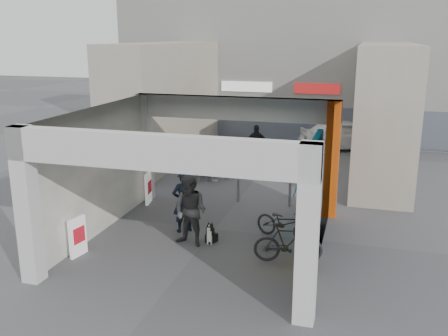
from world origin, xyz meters
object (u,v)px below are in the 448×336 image
(produce_stand, at_px, (201,167))
(border_collie, at_px, (211,235))
(man_with_dog, at_px, (183,201))
(cafe_set, at_px, (212,171))
(bicycle_front, at_px, (285,223))
(man_back_turned, at_px, (191,211))
(bicycle_rear, at_px, (288,243))
(man_elderly, at_px, (308,187))
(man_crates, at_px, (257,144))
(white_van, at_px, (345,134))

(produce_stand, relative_size, border_collie, 1.85)
(border_collie, bearing_deg, man_with_dog, 170.65)
(cafe_set, relative_size, bicycle_front, 0.81)
(man_back_turned, relative_size, bicycle_rear, 1.14)
(man_elderly, distance_m, bicycle_front, 2.07)
(man_back_turned, relative_size, man_crates, 1.17)
(man_elderly, bearing_deg, produce_stand, 153.81)
(cafe_set, distance_m, white_van, 8.08)
(produce_stand, bearing_deg, bicycle_front, -44.46)
(cafe_set, height_order, man_elderly, man_elderly)
(bicycle_front, distance_m, white_van, 11.69)
(cafe_set, xyz_separation_m, produce_stand, (-0.58, 0.44, -0.01))
(bicycle_front, bearing_deg, man_elderly, 11.19)
(border_collie, xyz_separation_m, man_elderly, (2.19, 2.79, 0.66))
(border_collie, distance_m, man_back_turned, 0.88)
(cafe_set, bearing_deg, man_crates, 70.39)
(cafe_set, xyz_separation_m, man_crates, (1.07, 3.01, 0.51))
(man_back_turned, relative_size, man_elderly, 1.05)
(man_crates, xyz_separation_m, white_van, (3.51, 3.63, -0.08))
(man_elderly, height_order, white_van, man_elderly)
(man_back_turned, xyz_separation_m, bicycle_front, (2.27, 1.07, -0.49))
(border_collie, xyz_separation_m, white_van, (2.80, 12.46, 0.49))
(man_back_turned, bearing_deg, man_crates, 103.88)
(man_crates, distance_m, bicycle_front, 8.42)
(man_crates, bearing_deg, man_with_dog, 74.68)
(cafe_set, distance_m, bicycle_front, 6.17)
(produce_stand, bearing_deg, white_van, 58.15)
(cafe_set, distance_m, man_crates, 3.24)
(border_collie, bearing_deg, white_van, 98.98)
(cafe_set, relative_size, man_elderly, 0.77)
(man_with_dog, xyz_separation_m, bicycle_rear, (3.10, -1.16, -0.38))
(man_with_dog, height_order, bicycle_rear, man_with_dog)
(produce_stand, xyz_separation_m, white_van, (5.17, 6.20, 0.43))
(man_elderly, bearing_deg, bicycle_rear, -80.15)
(bicycle_front, bearing_deg, bicycle_rear, -145.36)
(man_with_dog, relative_size, man_elderly, 0.97)
(cafe_set, bearing_deg, man_with_dog, -81.05)
(man_crates, height_order, bicycle_rear, man_crates)
(man_elderly, distance_m, man_crates, 6.70)
(man_elderly, distance_m, white_van, 9.69)
(man_with_dog, height_order, man_elderly, man_elderly)
(man_back_turned, xyz_separation_m, bicycle_rear, (2.58, -0.31, -0.45))
(bicycle_front, bearing_deg, cafe_set, 57.74)
(border_collie, xyz_separation_m, bicycle_rear, (2.13, -0.57, 0.26))
(man_back_turned, bearing_deg, produce_stand, 118.64)
(man_with_dog, relative_size, bicycle_front, 1.01)
(produce_stand, distance_m, man_crates, 3.11)
(cafe_set, height_order, produce_stand, cafe_set)
(produce_stand, xyz_separation_m, bicycle_rear, (4.50, -6.83, 0.21))
(produce_stand, distance_m, bicycle_rear, 8.18)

